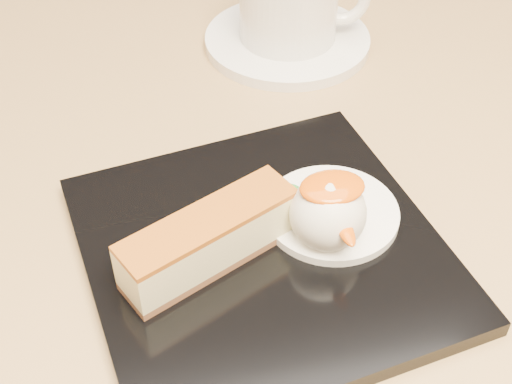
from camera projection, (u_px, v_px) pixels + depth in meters
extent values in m
cube|color=brown|center=(294.00, 175.00, 0.55)|extent=(0.80, 0.80, 0.04)
cube|color=black|center=(263.00, 251.00, 0.46)|extent=(0.25, 0.25, 0.01)
cube|color=brown|center=(210.00, 257.00, 0.44)|extent=(0.12, 0.08, 0.01)
cube|color=beige|center=(209.00, 238.00, 0.43)|extent=(0.12, 0.08, 0.03)
cube|color=#91430F|center=(208.00, 220.00, 0.42)|extent=(0.12, 0.08, 0.00)
cylinder|color=white|center=(331.00, 213.00, 0.47)|extent=(0.09, 0.09, 0.01)
sphere|color=white|center=(328.00, 213.00, 0.44)|extent=(0.05, 0.05, 0.05)
ellipsoid|color=#DC5506|center=(332.00, 187.00, 0.43)|extent=(0.04, 0.03, 0.01)
ellipsoid|color=#2D8A2D|center=(280.00, 195.00, 0.48)|extent=(0.02, 0.01, 0.00)
ellipsoid|color=#2D8A2D|center=(291.00, 188.00, 0.48)|extent=(0.02, 0.02, 0.00)
ellipsoid|color=#2D8A2D|center=(267.00, 190.00, 0.48)|extent=(0.01, 0.02, 0.00)
cylinder|color=white|center=(287.00, 41.00, 0.65)|extent=(0.15, 0.15, 0.01)
cylinder|color=white|center=(289.00, 0.00, 0.62)|extent=(0.09, 0.09, 0.07)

